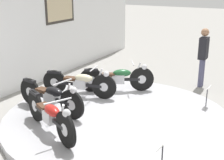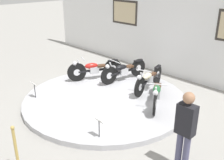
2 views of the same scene
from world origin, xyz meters
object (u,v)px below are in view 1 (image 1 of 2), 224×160
(info_placard_front_centre, at_px, (207,92))
(visitor_standing, at_px, (203,54))
(info_placard_front_left, at_px, (163,149))
(motorcycle_green, at_px, (118,77))
(motorcycle_cream, at_px, (80,82))
(motorcycle_red, at_px, (50,114))
(motorcycle_black, at_px, (51,96))

(info_placard_front_centre, relative_size, visitor_standing, 0.30)
(info_placard_front_left, bearing_deg, motorcycle_green, 38.96)
(motorcycle_cream, height_order, motorcycle_green, motorcycle_green)
(motorcycle_green, height_order, visitor_standing, visitor_standing)
(info_placard_front_left, bearing_deg, motorcycle_cream, 55.44)
(motorcycle_red, relative_size, info_placard_front_centre, 3.63)
(info_placard_front_left, bearing_deg, motorcycle_black, 72.94)
(motorcycle_cream, height_order, visitor_standing, visitor_standing)
(motorcycle_green, relative_size, info_placard_front_left, 3.36)
(motorcycle_black, bearing_deg, visitor_standing, -31.64)
(info_placard_front_left, xyz_separation_m, info_placard_front_centre, (2.96, 0.00, 0.00))
(motorcycle_red, relative_size, visitor_standing, 1.09)
(motorcycle_red, distance_m, visitor_standing, 5.04)
(motorcycle_black, xyz_separation_m, visitor_standing, (3.89, -2.40, 0.43))
(info_placard_front_centre, bearing_deg, motorcycle_red, 141.00)
(motorcycle_black, height_order, motorcycle_cream, motorcycle_black)
(motorcycle_black, distance_m, motorcycle_cream, 1.14)
(motorcycle_black, relative_size, info_placard_front_left, 3.90)
(motorcycle_red, bearing_deg, motorcycle_cream, 18.54)
(motorcycle_red, xyz_separation_m, info_placard_front_centre, (2.87, -2.32, -0.03))
(motorcycle_red, xyz_separation_m, visitor_standing, (4.71, -1.74, 0.43))
(info_placard_front_left, distance_m, info_placard_front_centre, 2.96)
(motorcycle_red, height_order, info_placard_front_left, motorcycle_red)
(motorcycle_black, height_order, motorcycle_green, motorcycle_black)
(motorcycle_red, relative_size, motorcycle_cream, 0.96)
(motorcycle_black, distance_m, info_placard_front_centre, 3.61)
(motorcycle_cream, bearing_deg, info_placard_front_left, -124.56)
(visitor_standing, bearing_deg, motorcycle_cream, 138.95)
(motorcycle_cream, distance_m, info_placard_front_left, 3.62)
(motorcycle_black, bearing_deg, motorcycle_red, -141.31)
(motorcycle_red, distance_m, info_placard_front_centre, 3.69)
(motorcycle_red, height_order, motorcycle_cream, motorcycle_red)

